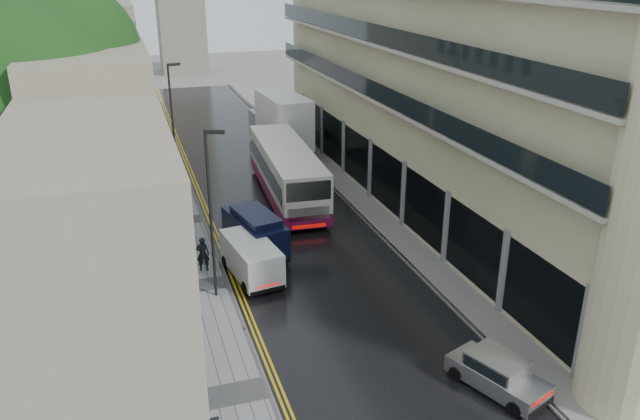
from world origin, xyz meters
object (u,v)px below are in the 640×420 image
tree_near (21,153)px  lamp_post_near (211,217)px  cream_bus (277,192)px  white_lorry (273,131)px  lamp_post_far (173,124)px  tree_far (55,105)px  pedestrian (203,254)px  silver_hatchback (516,399)px  white_van (245,275)px  navy_van (252,246)px

tree_near → lamp_post_near: size_ratio=1.81×
tree_near → cream_bus: tree_near is taller
white_lorry → lamp_post_far: (-7.53, -2.75, 1.70)m
tree_far → pedestrian: bearing=-61.1°
white_lorry → silver_hatchback: (0.79, -30.54, -1.71)m
white_van → tree_near: bearing=158.2°
white_lorry → lamp_post_near: size_ratio=1.18×
pedestrian → lamp_post_near: bearing=106.7°
tree_near → white_van: (8.62, -2.08, -5.97)m
white_van → pedestrian: size_ratio=2.41×
silver_hatchback → lamp_post_far: lamp_post_far is taller
white_van → lamp_post_near: (-1.35, 0.14, 2.99)m
tree_far → white_lorry: tree_far is taller
navy_van → silver_hatchback: bearing=-77.3°
silver_hatchback → white_van: 12.93m
tree_far → lamp_post_far: 7.49m
cream_bus → pedestrian: bearing=-129.2°
tree_near → white_van: 10.69m
tree_far → lamp_post_near: tree_far is taller
tree_near → white_lorry: bearing=49.9°
pedestrian → lamp_post_far: bearing=-78.0°
tree_far → silver_hatchback: bearing=-59.5°
white_lorry → navy_van: 17.94m
navy_van → lamp_post_far: bearing=87.2°
lamp_post_far → lamp_post_near: bearing=-103.1°
tree_far → pedestrian: 14.98m
cream_bus → white_van: 9.14m
lamp_post_far → pedestrian: bearing=-103.8°
white_lorry → navy_van: size_ratio=1.96×
cream_bus → white_lorry: size_ratio=1.36×
white_lorry → white_van: 20.63m
silver_hatchback → pedestrian: 16.11m
lamp_post_near → lamp_post_far: 16.75m
silver_hatchback → lamp_post_near: 14.19m
tree_near → tree_far: (0.30, 13.00, -0.72)m
cream_bus → pedestrian: size_ratio=7.01×
lamp_post_near → navy_van: bearing=70.3°
lamp_post_far → silver_hatchback: bearing=-86.5°
tree_far → lamp_post_near: size_ratio=1.62×
white_van → white_lorry: bearing=64.4°
cream_bus → white_van: cream_bus is taller
navy_van → lamp_post_far: (-2.24, 14.35, 2.90)m
cream_bus → lamp_post_far: lamp_post_far is taller
silver_hatchback → white_lorry: bearing=70.3°
tree_near → white_van: bearing=-13.6°
tree_far → cream_bus: (11.92, -6.72, -4.53)m
navy_van → lamp_post_near: 4.28m
navy_van → lamp_post_near: lamp_post_near is taller
lamp_post_near → lamp_post_far: lamp_post_far is taller
silver_hatchback → lamp_post_near: bearing=105.7°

